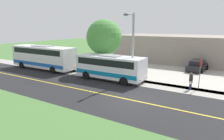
# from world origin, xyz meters

# --- Properties ---
(ground_plane) EXTENTS (120.00, 120.00, 0.00)m
(ground_plane) POSITION_xyz_m (0.00, 0.00, 0.00)
(ground_plane) COLOR #477238
(road_surface) EXTENTS (8.00, 100.00, 0.01)m
(road_surface) POSITION_xyz_m (0.00, 0.00, 0.00)
(road_surface) COLOR black
(road_surface) RESTS_ON ground
(sidewalk) EXTENTS (2.40, 100.00, 0.01)m
(sidewalk) POSITION_xyz_m (-5.20, 0.00, 0.00)
(sidewalk) COLOR #9E9991
(sidewalk) RESTS_ON ground
(parking_lot_surface) EXTENTS (14.00, 36.00, 0.01)m
(parking_lot_surface) POSITION_xyz_m (-12.40, 3.00, 0.00)
(parking_lot_surface) COLOR #B2ADA3
(parking_lot_surface) RESTS_ON ground
(road_centre_line) EXTENTS (0.16, 100.00, 0.00)m
(road_centre_line) POSITION_xyz_m (0.00, 0.00, 0.01)
(road_centre_line) COLOR gold
(road_centre_line) RESTS_ON ground
(shuttle_bus_front) EXTENTS (2.73, 7.91, 2.78)m
(shuttle_bus_front) POSITION_xyz_m (-4.54, -4.77, 1.53)
(shuttle_bus_front) COLOR white
(shuttle_bus_front) RESTS_ON ground
(transit_bus_rear) EXTENTS (2.77, 10.29, 3.25)m
(transit_bus_rear) POSITION_xyz_m (-4.56, -15.74, 1.78)
(transit_bus_rear) COLOR white
(transit_bus_rear) RESTS_ON ground
(pedestrian_with_bags) EXTENTS (0.72, 0.34, 1.64)m
(pedestrian_with_bags) POSITION_xyz_m (-5.55, 3.59, 0.87)
(pedestrian_with_bags) COLOR #1E2347
(pedestrian_with_bags) RESTS_ON ground
(stop_sign) EXTENTS (0.76, 0.07, 2.88)m
(stop_sign) POSITION_xyz_m (-6.10, 4.23, 1.96)
(stop_sign) COLOR slate
(stop_sign) RESTS_ON ground
(street_light_pole) EXTENTS (1.97, 0.24, 7.16)m
(street_light_pole) POSITION_xyz_m (-4.86, -2.25, 3.98)
(street_light_pole) COLOR #9E9EA3
(street_light_pole) RESTS_ON ground
(parked_car_near) EXTENTS (4.55, 2.32, 1.45)m
(parked_car_near) POSITION_xyz_m (-14.74, 2.54, 0.69)
(parked_car_near) COLOR black
(parked_car_near) RESTS_ON ground
(tree_curbside) EXTENTS (4.45, 4.45, 6.71)m
(tree_curbside) POSITION_xyz_m (-7.40, -7.51, 4.47)
(tree_curbside) COLOR #4C3826
(tree_curbside) RESTS_ON ground
(commercial_building) EXTENTS (10.00, 22.51, 4.31)m
(commercial_building) POSITION_xyz_m (-21.40, -0.56, 2.15)
(commercial_building) COLOR gray
(commercial_building) RESTS_ON ground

